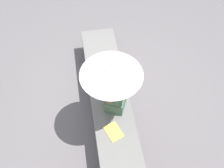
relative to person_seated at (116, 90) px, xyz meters
The scene contains 6 objects.
ground_plane 0.92m from the person_seated, 12.51° to the left, with size 14.00×14.00×0.00m, color #605B5E.
stone_bench 0.70m from the person_seated, 12.51° to the left, with size 2.89×0.61×0.48m, color slate.
person_seated is the anchor object (origin of this frame).
parasol 0.56m from the person_seated, 127.97° to the left, with size 0.84×0.84×1.06m.
handbag_black 0.73m from the person_seated, ahead, with size 0.21×0.16×0.27m.
magazine 0.60m from the person_seated, 166.58° to the left, with size 0.28×0.20×0.01m, color #EAE04C.
Camera 1 is at (-2.64, 0.37, 4.17)m, focal length 45.22 mm.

